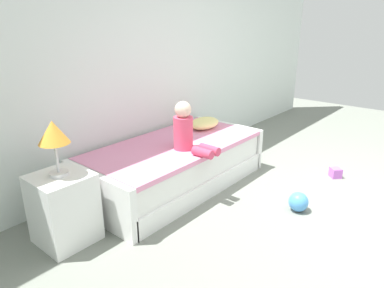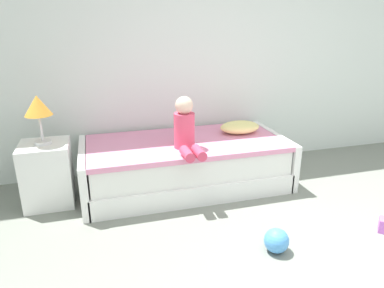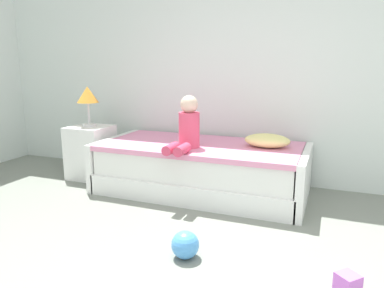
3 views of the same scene
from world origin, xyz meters
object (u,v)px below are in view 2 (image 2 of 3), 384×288
(child_figure, at_px, (186,128))
(toy_ball, at_px, (276,241))
(bed, at_px, (185,164))
(table_lamp, at_px, (38,108))
(nightstand, at_px, (48,174))
(pillow, at_px, (240,127))

(child_figure, distance_m, toy_ball, 1.30)
(bed, bearing_deg, toy_ball, -74.42)
(table_lamp, bearing_deg, child_figure, -9.78)
(bed, xyz_separation_m, child_figure, (-0.06, -0.23, 0.46))
(bed, distance_m, table_lamp, 1.52)
(bed, relative_size, nightstand, 3.52)
(bed, distance_m, pillow, 0.73)
(bed, relative_size, pillow, 4.80)
(nightstand, bearing_deg, child_figure, -9.78)
(table_lamp, bearing_deg, bed, 0.23)
(nightstand, bearing_deg, toy_ball, -37.09)
(table_lamp, xyz_separation_m, pillow, (2.00, 0.11, -0.37))
(bed, height_order, child_figure, child_figure)
(bed, xyz_separation_m, toy_ball, (0.36, -1.30, -0.15))
(toy_ball, bearing_deg, nightstand, 142.91)
(nightstand, distance_m, pillow, 2.02)
(bed, height_order, toy_ball, bed)
(nightstand, relative_size, table_lamp, 1.33)
(nightstand, height_order, child_figure, child_figure)
(nightstand, xyz_separation_m, child_figure, (1.29, -0.22, 0.40))
(child_figure, height_order, toy_ball, child_figure)
(nightstand, relative_size, pillow, 1.36)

